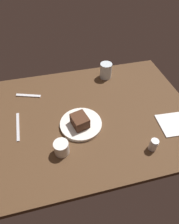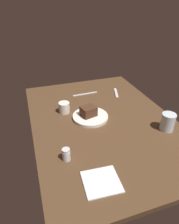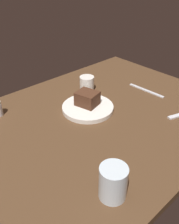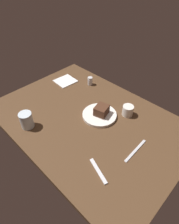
{
  "view_description": "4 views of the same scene",
  "coord_description": "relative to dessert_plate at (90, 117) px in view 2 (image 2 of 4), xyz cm",
  "views": [
    {
      "loc": [
        -14.0,
        -67.94,
        80.11
      ],
      "look_at": [
        2.04,
        -1.96,
        6.71
      ],
      "focal_mm": 30.22,
      "sensor_mm": 36.0,
      "label": 1
    },
    {
      "loc": [
        93.58,
        -39.68,
        70.76
      ],
      "look_at": [
        -4.11,
        -7.06,
        7.18
      ],
      "focal_mm": 32.06,
      "sensor_mm": 36.0,
      "label": 2
    },
    {
      "loc": [
        55.1,
        58.31,
        58.43
      ],
      "look_at": [
        2.37,
        0.99,
        8.06
      ],
      "focal_mm": 39.17,
      "sensor_mm": 36.0,
      "label": 3
    },
    {
      "loc": [
        -61.96,
        61.38,
        86.29
      ],
      "look_at": [
        -0.73,
        -0.61,
        8.44
      ],
      "focal_mm": 30.61,
      "sensor_mm": 36.0,
      "label": 4
    }
  ],
  "objects": [
    {
      "name": "salt_shaker",
      "position": [
        29.73,
        -21.73,
        2.17
      ],
      "size": [
        3.82,
        3.82,
        6.28
      ],
      "color": "silver",
      "rests_on": "dining_table"
    },
    {
      "name": "water_glass",
      "position": [
        24.58,
        36.91,
        4.11
      ],
      "size": [
        7.64,
        7.64,
        10.06
      ],
      "primitive_type": "cylinder",
      "color": "silver",
      "rests_on": "dining_table"
    },
    {
      "name": "butter_knife",
      "position": [
        -32.06,
        7.07,
        -0.67
      ],
      "size": [
        2.02,
        19.04,
        0.5
      ],
      "primitive_type": "cube",
      "rotation": [
        0.0,
        0.0,
        4.75
      ],
      "color": "silver",
      "rests_on": "dining_table"
    },
    {
      "name": "dining_table",
      "position": [
        3.69,
        6.65,
        -2.42
      ],
      "size": [
        120.0,
        84.0,
        3.0
      ],
      "primitive_type": "cube",
      "color": "#4C331E",
      "rests_on": "ground"
    },
    {
      "name": "dessert_plate",
      "position": [
        0.0,
        0.0,
        0.0
      ],
      "size": [
        21.7,
        21.7,
        1.84
      ],
      "primitive_type": "cylinder",
      "color": "white",
      "rests_on": "dining_table"
    },
    {
      "name": "dessert_spoon",
      "position": [
        -26.23,
        29.55,
        -0.57
      ],
      "size": [
        14.79,
        6.49,
        0.7
      ],
      "primitive_type": "cube",
      "rotation": [
        0.0,
        0.0,
        2.82
      ],
      "color": "silver",
      "rests_on": "dining_table"
    },
    {
      "name": "coffee_cup",
      "position": [
        -11.77,
        -13.59,
        2.53
      ],
      "size": [
        6.87,
        6.87,
        6.89
      ],
      "primitive_type": "cylinder",
      "color": "silver",
      "rests_on": "dining_table"
    },
    {
      "name": "folded_napkin",
      "position": [
        46.9,
        -11.06,
        -0.62
      ],
      "size": [
        15.25,
        15.9,
        0.6
      ],
      "primitive_type": "cube",
      "rotation": [
        0.0,
        0.0,
        -0.07
      ],
      "color": "white",
      "rests_on": "dining_table"
    },
    {
      "name": "chocolate_cake_slice",
      "position": [
        -0.64,
        -1.01,
        3.84
      ],
      "size": [
        9.38,
        10.24,
        5.84
      ],
      "primitive_type": "cube",
      "rotation": [
        0.0,
        0.0,
        0.25
      ],
      "color": "#472819",
      "rests_on": "dessert_plate"
    }
  ]
}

